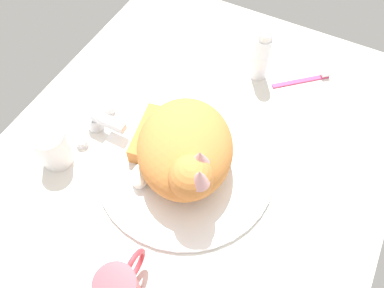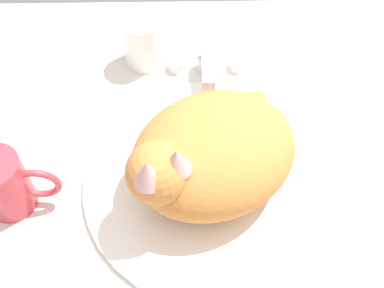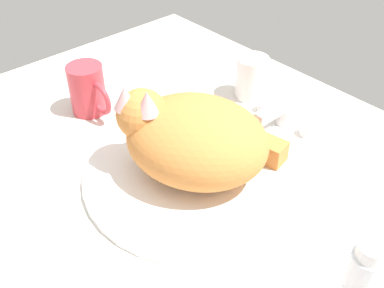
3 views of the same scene
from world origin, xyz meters
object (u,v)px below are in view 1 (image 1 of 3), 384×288
(rinse_cup, at_px, (53,148))
(toothbrush, at_px, (305,79))
(toothpaste_bottle, at_px, (261,57))
(faucet, at_px, (99,123))
(cat, at_px, (184,150))

(rinse_cup, relative_size, toothbrush, 0.73)
(toothpaste_bottle, bearing_deg, faucet, 141.45)
(faucet, relative_size, cat, 0.46)
(toothpaste_bottle, bearing_deg, toothbrush, -71.48)
(faucet, xyz_separation_m, toothpaste_bottle, (0.32, -0.25, 0.04))
(cat, relative_size, toothpaste_bottle, 2.13)
(faucet, relative_size, rinse_cup, 1.52)
(toothbrush, bearing_deg, cat, 158.45)
(cat, distance_m, toothpaste_bottle, 0.33)
(toothpaste_bottle, xyz_separation_m, toothbrush, (0.04, -0.11, -0.06))
(faucet, xyz_separation_m, toothbrush, (0.36, -0.36, -0.02))
(rinse_cup, bearing_deg, faucet, -17.55)
(faucet, height_order, toothbrush, faucet)
(faucet, xyz_separation_m, rinse_cup, (-0.11, 0.03, 0.02))
(rinse_cup, xyz_separation_m, toothpaste_bottle, (0.43, -0.29, 0.02))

